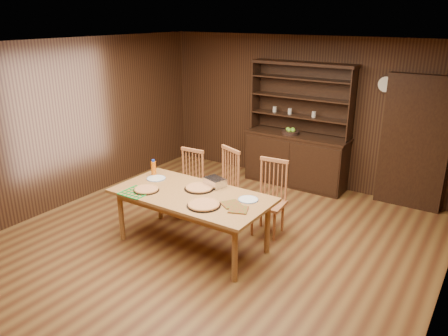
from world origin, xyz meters
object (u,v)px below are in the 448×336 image
Objects in this scene: chair_left at (190,181)px; chair_right at (270,194)px; china_hutch at (296,153)px; dining_table at (192,199)px; chair_center at (225,183)px; juice_bottle at (154,168)px.

chair_left is 0.96× the size of chair_right.
china_hutch is 1.05× the size of dining_table.
chair_center reaches higher than chair_right.
dining_table is 1.15m from chair_right.
dining_table is at bearing -93.97° from china_hutch.
chair_right is (0.47, -1.87, -0.03)m from china_hutch.
chair_left is at bearing 67.87° from juice_bottle.
china_hutch is at bearing 86.03° from dining_table.
chair_center is at bearing -97.99° from china_hutch.
china_hutch reaches higher than chair_left.
chair_center is (0.57, 0.11, 0.05)m from chair_left.
dining_table is at bearing -62.94° from chair_center.
chair_right reaches higher than dining_table.
china_hutch reaches higher than juice_bottle.
chair_center is 0.74m from chair_right.
china_hutch is 9.17× the size of juice_bottle.
chair_center is 1.06m from juice_bottle.
china_hutch is 2.79m from juice_bottle.
chair_center is 1.04× the size of chair_right.
china_hutch is at bearing 64.68° from chair_left.
chair_right reaches higher than juice_bottle.
chair_right is (0.73, 0.04, -0.03)m from chair_center.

